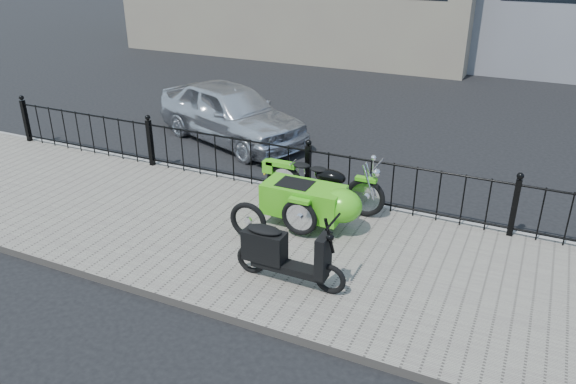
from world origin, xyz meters
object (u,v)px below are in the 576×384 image
at_px(motorcycle_sidecar, 317,198).
at_px(scooter, 282,253).
at_px(sedan_car, 231,112).
at_px(spare_tire, 248,221).

relative_size(motorcycle_sidecar, scooter, 1.40).
height_order(motorcycle_sidecar, sedan_car, sedan_car).
bearing_deg(sedan_car, scooter, -122.85).
distance_m(scooter, sedan_car, 6.23).
bearing_deg(scooter, motorcycle_sidecar, 96.75).
bearing_deg(spare_tire, scooter, -40.30).
bearing_deg(motorcycle_sidecar, spare_tire, -130.93).
bearing_deg(spare_tire, motorcycle_sidecar, 49.07).
bearing_deg(sedan_car, spare_tire, -126.19).
relative_size(motorcycle_sidecar, spare_tire, 3.67).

